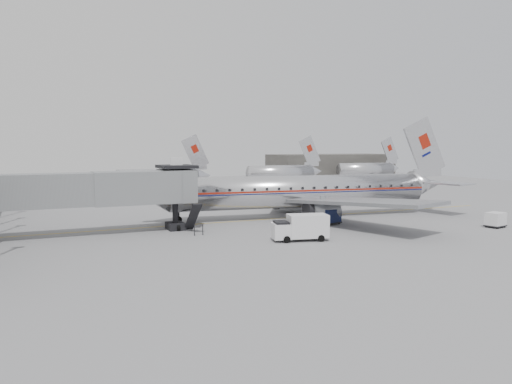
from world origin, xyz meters
TOP-DOWN VIEW (x-y plane):
  - ground at (0.00, 0.00)m, footprint 160.00×160.00m
  - hangar at (45.00, 60.00)m, footprint 30.00×12.00m
  - apron_line at (3.00, 6.00)m, footprint 60.00×0.15m
  - jet_bridge at (-16.66, 3.67)m, footprint 21.00×6.20m
  - distant_aircraft_near at (-1.79, 42.00)m, footprint 16.39×3.20m
  - distant_aircraft_mid at (24.21, 46.00)m, footprint 16.39×3.20m
  - distant_aircraft_far at (48.21, 50.00)m, footprint 16.39×3.20m
  - airliner at (6.74, 5.79)m, footprint 37.36×34.41m
  - service_van at (-0.83, -6.44)m, footprint 5.14×2.92m
  - baggage_cart_navy at (6.41, 0.15)m, footprint 2.41×2.07m
  - baggage_cart_white at (20.60, -8.46)m, footprint 2.19×1.83m
  - ramp_worker at (-1.10, -6.00)m, footprint 0.68×0.46m

SIDE VIEW (x-z plane):
  - ground at x=0.00m, z-range 0.00..0.00m
  - apron_line at x=3.00m, z-range 0.00..0.01m
  - baggage_cart_white at x=20.60m, z-range 0.05..1.57m
  - baggage_cart_navy at x=6.41m, z-range 0.05..1.68m
  - ramp_worker at x=-1.10m, z-range 0.00..1.80m
  - service_van at x=-0.83m, z-range 0.06..2.34m
  - distant_aircraft_near at x=-1.79m, z-range -2.40..7.86m
  - distant_aircraft_mid at x=24.21m, z-range -2.40..7.86m
  - distant_aircraft_far at x=48.21m, z-range -2.40..7.86m
  - airliner at x=6.74m, z-range -2.94..8.90m
  - hangar at x=45.00m, z-range 0.00..6.00m
  - jet_bridge at x=-16.66m, z-range 0.63..7.73m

